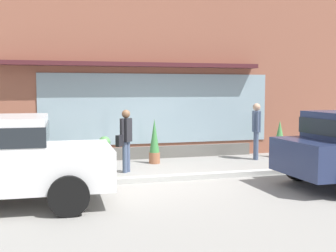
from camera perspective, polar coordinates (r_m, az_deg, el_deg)
ground_plane at (r=10.06m, az=-1.10°, el=-7.02°), size 60.00×60.00×0.00m
curb_strip at (r=9.86m, az=-0.80°, el=-6.91°), size 14.00×0.24×0.12m
storefront at (r=12.96m, az=-4.66°, el=6.62°), size 14.00×0.81×5.05m
fire_hydrant at (r=10.28m, az=-8.35°, el=-4.02°), size 0.43×0.40×0.97m
pedestrian_with_handbag at (r=10.77m, az=-5.62°, el=-1.44°), size 0.47×0.50×1.57m
pedestrian_passerby at (r=12.94m, az=11.56°, el=-0.10°), size 0.28×0.46×1.66m
potted_plant_trailing_edge at (r=13.57m, az=14.51°, el=-1.76°), size 0.40×0.40×1.13m
potted_plant_window_right at (r=11.85m, az=-17.35°, el=-3.84°), size 0.49×0.49×0.65m
potted_plant_by_entrance at (r=12.07m, az=-1.80°, el=-2.14°), size 0.31×0.31×1.25m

